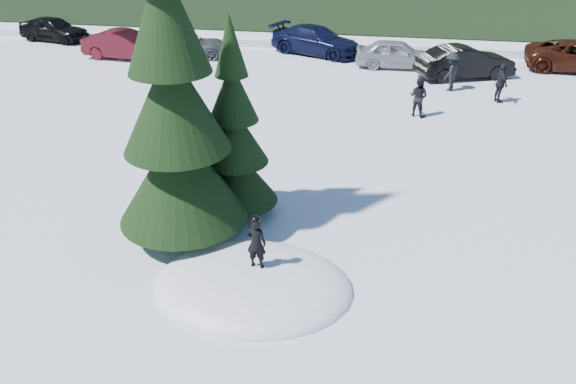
% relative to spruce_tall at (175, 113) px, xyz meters
% --- Properties ---
extents(ground, '(200.00, 200.00, 0.00)m').
position_rel_spruce_tall_xyz_m(ground, '(2.20, -1.80, -3.32)').
color(ground, white).
rests_on(ground, ground).
extents(snow_mound, '(4.48, 3.52, 0.96)m').
position_rel_spruce_tall_xyz_m(snow_mound, '(2.20, -1.80, -3.32)').
color(snow_mound, white).
rests_on(snow_mound, ground).
extents(spruce_tall, '(3.20, 3.20, 8.60)m').
position_rel_spruce_tall_xyz_m(spruce_tall, '(0.00, 0.00, 0.00)').
color(spruce_tall, black).
rests_on(spruce_tall, ground).
extents(spruce_short, '(2.20, 2.20, 5.37)m').
position_rel_spruce_tall_xyz_m(spruce_short, '(1.00, 1.40, -1.22)').
color(spruce_short, black).
rests_on(spruce_short, ground).
extents(child_skier, '(0.47, 0.34, 1.22)m').
position_rel_spruce_tall_xyz_m(child_skier, '(2.26, -1.67, -2.23)').
color(child_skier, black).
rests_on(child_skier, snow_mound).
extents(adult_0, '(0.96, 0.89, 1.58)m').
position_rel_spruce_tall_xyz_m(adult_0, '(6.04, 10.17, -2.53)').
color(adult_0, black).
rests_on(adult_0, ground).
extents(adult_1, '(0.70, 1.04, 1.64)m').
position_rel_spruce_tall_xyz_m(adult_1, '(9.47, 12.50, -2.50)').
color(adult_1, black).
rests_on(adult_1, ground).
extents(adult_2, '(1.09, 1.25, 1.68)m').
position_rel_spruce_tall_xyz_m(adult_2, '(7.56, 13.88, -2.48)').
color(adult_2, black).
rests_on(adult_2, ground).
extents(car_0, '(4.51, 2.54, 1.45)m').
position_rel_spruce_tall_xyz_m(car_0, '(-15.24, 19.71, -2.60)').
color(car_0, black).
rests_on(car_0, ground).
extents(car_1, '(4.66, 2.02, 1.49)m').
position_rel_spruce_tall_xyz_m(car_1, '(-9.15, 16.50, -2.57)').
color(car_1, '#3F0B13').
rests_on(car_1, ground).
extents(car_2, '(4.72, 2.92, 1.22)m').
position_rel_spruce_tall_xyz_m(car_2, '(-5.90, 17.45, -2.71)').
color(car_2, '#4F5357').
rests_on(car_2, ground).
extents(car_3, '(5.59, 3.96, 1.50)m').
position_rel_spruce_tall_xyz_m(car_3, '(0.74, 19.31, -2.57)').
color(car_3, black).
rests_on(car_3, ground).
extents(car_4, '(4.14, 1.71, 1.41)m').
position_rel_spruce_tall_xyz_m(car_4, '(5.14, 17.26, -2.62)').
color(car_4, '#96989E').
rests_on(car_4, ground).
extents(car_5, '(4.88, 3.22, 1.52)m').
position_rel_spruce_tall_xyz_m(car_5, '(8.36, 16.00, -2.56)').
color(car_5, black).
rests_on(car_5, ground).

